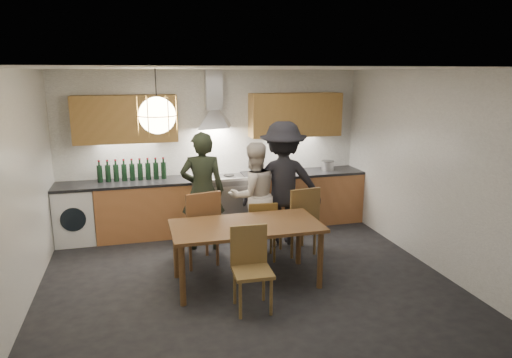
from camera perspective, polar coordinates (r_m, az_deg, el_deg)
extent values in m
plane|color=black|center=(5.92, -1.33, -12.40)|extent=(5.00, 5.00, 0.00)
cube|color=white|center=(7.65, -5.36, 3.69)|extent=(5.00, 0.02, 2.60)
cube|color=white|center=(3.43, 7.51, -8.44)|extent=(5.00, 0.02, 2.60)
cube|color=white|center=(5.49, -27.70, -1.60)|extent=(0.02, 4.50, 2.60)
cube|color=white|center=(6.52, 20.48, 1.24)|extent=(0.02, 4.50, 2.60)
cube|color=silver|center=(5.34, -1.48, 13.65)|extent=(5.00, 4.50, 0.02)
cube|color=#CB844E|center=(7.45, -13.78, -3.77)|extent=(1.45, 0.60, 0.86)
cube|color=#CB844E|center=(7.93, 5.72, -2.41)|extent=(2.05, 0.60, 0.86)
cube|color=white|center=(7.52, -21.62, -4.24)|extent=(0.58, 0.58, 0.85)
cube|color=black|center=(7.34, -16.31, -0.54)|extent=(2.05, 0.62, 0.04)
cube|color=black|center=(7.82, 5.80, 0.76)|extent=(2.05, 0.62, 0.04)
cube|color=silver|center=(7.56, -4.83, -3.41)|extent=(0.90, 0.60, 0.80)
cube|color=black|center=(7.30, -4.43, -4.18)|extent=(0.78, 0.02, 0.42)
cube|color=slate|center=(7.45, -4.89, -0.17)|extent=(0.90, 0.60, 0.08)
cube|color=silver|center=(7.19, -4.54, -0.17)|extent=(0.90, 0.08, 0.04)
cube|color=#B78846|center=(7.30, -16.00, 7.22)|extent=(1.55, 0.35, 0.72)
cube|color=#B78846|center=(7.75, 4.94, 8.00)|extent=(1.55, 0.35, 0.72)
cube|color=silver|center=(7.42, -5.35, 11.09)|extent=(0.26, 0.22, 0.62)
cylinder|color=black|center=(5.10, -12.38, 10.57)|extent=(0.01, 0.01, 0.50)
sphere|color=#FFE0A5|center=(5.12, -12.24, 7.77)|extent=(0.40, 0.40, 0.40)
torus|color=gold|center=(5.12, -12.24, 7.77)|extent=(0.43, 0.43, 0.01)
cube|color=brown|center=(5.55, -1.24, -5.87)|extent=(1.81, 0.91, 0.04)
cylinder|color=brown|center=(5.23, -9.20, -11.81)|extent=(0.07, 0.07, 0.72)
cylinder|color=brown|center=(5.91, -9.97, -8.82)|extent=(0.07, 0.07, 0.72)
cylinder|color=brown|center=(5.61, 8.03, -9.99)|extent=(0.07, 0.07, 0.72)
cylinder|color=brown|center=(6.25, 5.36, -7.43)|extent=(0.07, 0.07, 0.72)
cube|color=brown|center=(6.24, -7.21, -6.08)|extent=(0.57, 0.57, 0.05)
cube|color=brown|center=(5.96, -6.56, -4.14)|extent=(0.47, 0.15, 0.52)
cylinder|color=brown|center=(6.57, -6.17, -7.52)|extent=(0.04, 0.04, 0.48)
cylinder|color=brown|center=(6.23, -4.84, -8.65)|extent=(0.04, 0.04, 0.48)
cylinder|color=brown|center=(6.45, -9.36, -8.03)|extent=(0.04, 0.04, 0.48)
cylinder|color=brown|center=(6.11, -8.20, -9.22)|extent=(0.04, 0.04, 0.48)
cube|color=brown|center=(6.37, 0.70, -6.45)|extent=(0.44, 0.44, 0.04)
cube|color=brown|center=(6.13, 0.91, -4.98)|extent=(0.39, 0.09, 0.42)
cylinder|color=brown|center=(6.61, 1.88, -7.71)|extent=(0.03, 0.03, 0.40)
cylinder|color=brown|center=(6.33, 2.30, -8.71)|extent=(0.03, 0.03, 0.40)
cylinder|color=brown|center=(6.58, -0.85, -7.82)|extent=(0.03, 0.03, 0.40)
cylinder|color=brown|center=(6.29, -0.56, -8.84)|extent=(0.03, 0.03, 0.40)
cube|color=brown|center=(6.61, 5.24, -5.15)|extent=(0.51, 0.51, 0.04)
cube|color=brown|center=(6.36, 6.15, -3.38)|extent=(0.45, 0.11, 0.49)
cylinder|color=brown|center=(6.93, 5.82, -6.50)|extent=(0.04, 0.04, 0.46)
cylinder|color=brown|center=(6.63, 7.34, -7.46)|extent=(0.04, 0.04, 0.46)
cylinder|color=brown|center=(6.77, 3.09, -6.93)|extent=(0.04, 0.04, 0.46)
cylinder|color=brown|center=(6.46, 4.52, -7.94)|extent=(0.04, 0.04, 0.46)
cube|color=brown|center=(5.05, -0.45, -11.54)|extent=(0.43, 0.43, 0.04)
cube|color=brown|center=(5.12, -0.92, -8.18)|extent=(0.42, 0.05, 0.45)
cylinder|color=brown|center=(4.98, -1.97, -14.94)|extent=(0.04, 0.04, 0.42)
cylinder|color=brown|center=(5.27, -2.69, -13.25)|extent=(0.04, 0.04, 0.42)
cylinder|color=brown|center=(5.04, 1.90, -14.53)|extent=(0.04, 0.04, 0.42)
cylinder|color=brown|center=(5.33, 0.95, -12.90)|extent=(0.04, 0.04, 0.42)
imported|color=black|center=(6.66, -6.69, -1.55)|extent=(0.69, 0.51, 1.74)
imported|color=beige|center=(6.71, -0.31, -2.06)|extent=(0.86, 0.73, 1.58)
imported|color=black|center=(6.85, 3.36, -0.55)|extent=(1.30, 0.88, 1.86)
imported|color=silver|center=(7.66, 3.15, 0.99)|extent=(0.41, 0.41, 0.08)
cylinder|color=silver|center=(8.03, 8.95, 1.68)|extent=(0.22, 0.22, 0.15)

